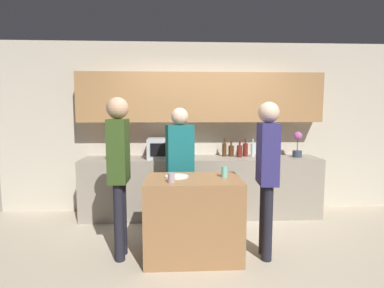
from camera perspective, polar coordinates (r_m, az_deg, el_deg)
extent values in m
plane|color=#BCAD93|center=(3.54, 3.63, -20.87)|extent=(14.00, 14.00, 0.00)
cube|color=beige|center=(4.89, 1.48, 3.13)|extent=(6.40, 0.08, 2.70)
cube|color=#A37547|center=(4.69, 1.67, 8.80)|extent=(3.74, 0.32, 0.75)
cube|color=gray|center=(4.68, 1.76, -8.11)|extent=(3.60, 0.62, 0.91)
cube|color=#996B42|center=(3.42, 0.21, -13.79)|extent=(1.04, 0.69, 0.89)
cube|color=#B7BABC|center=(4.54, -5.15, -0.81)|extent=(0.52, 0.38, 0.30)
cube|color=black|center=(4.35, -5.91, -1.13)|extent=(0.31, 0.01, 0.19)
cube|color=#B21E19|center=(4.64, -14.29, -1.58)|extent=(0.26, 0.16, 0.18)
cube|color=black|center=(4.64, -14.93, -0.45)|extent=(0.02, 0.11, 0.01)
cube|color=black|center=(4.62, -13.71, -0.45)|extent=(0.02, 0.11, 0.01)
cylinder|color=#333D4C|center=(4.91, 19.39, -1.79)|extent=(0.14, 0.14, 0.10)
cylinder|color=#38662D|center=(4.90, 19.45, -0.17)|extent=(0.01, 0.01, 0.18)
sphere|color=#B25199|center=(4.88, 19.50, 1.47)|extent=(0.13, 0.13, 0.13)
cylinder|color=#472814|center=(4.74, 6.16, -1.11)|extent=(0.07, 0.07, 0.21)
cylinder|color=#472814|center=(4.72, 6.18, 0.62)|extent=(0.02, 0.02, 0.08)
cylinder|color=#472814|center=(4.76, 7.46, -1.32)|extent=(0.09, 0.09, 0.17)
cylinder|color=#472814|center=(4.74, 7.48, 0.08)|extent=(0.03, 0.03, 0.07)
cylinder|color=maroon|center=(4.68, 9.06, -1.38)|extent=(0.08, 0.08, 0.18)
cylinder|color=maroon|center=(4.67, 9.08, 0.15)|extent=(0.03, 0.03, 0.07)
cylinder|color=maroon|center=(4.78, 10.13, -1.11)|extent=(0.08, 0.08, 0.20)
cylinder|color=maroon|center=(4.77, 10.16, 0.59)|extent=(0.03, 0.03, 0.08)
cylinder|color=silver|center=(4.77, 11.49, -1.17)|extent=(0.06, 0.06, 0.20)
cylinder|color=silver|center=(4.75, 11.53, 0.52)|extent=(0.02, 0.02, 0.08)
cylinder|color=white|center=(3.35, -2.94, -6.18)|extent=(0.26, 0.26, 0.01)
cylinder|color=#6FC6B8|center=(3.35, 6.19, -5.30)|extent=(0.07, 0.07, 0.12)
cylinder|color=#A695A5|center=(3.11, -3.98, -6.41)|extent=(0.07, 0.07, 0.10)
cylinder|color=black|center=(3.55, -13.22, -13.43)|extent=(0.11, 0.11, 0.85)
cylinder|color=black|center=(3.41, -13.73, -14.32)|extent=(0.11, 0.11, 0.85)
cube|color=#31491C|center=(3.30, -13.80, -1.26)|extent=(0.19, 0.34, 0.68)
sphere|color=tan|center=(3.27, -14.01, 6.65)|extent=(0.23, 0.23, 0.23)
cylinder|color=black|center=(3.42, 14.16, -14.43)|extent=(0.11, 0.11, 0.83)
cylinder|color=black|center=(3.57, 13.61, -13.54)|extent=(0.11, 0.11, 0.83)
cube|color=navy|center=(3.32, 14.21, -1.80)|extent=(0.22, 0.35, 0.66)
sphere|color=beige|center=(3.29, 14.41, 5.85)|extent=(0.23, 0.23, 0.23)
cylinder|color=black|center=(4.02, -1.15, -11.31)|extent=(0.11, 0.11, 0.80)
cylinder|color=black|center=(3.98, -3.43, -11.48)|extent=(0.11, 0.11, 0.80)
cube|color=#155E62|center=(3.84, -2.33, -1.10)|extent=(0.37, 0.26, 0.64)
sphere|color=beige|center=(3.81, -2.36, 5.29)|extent=(0.22, 0.22, 0.22)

